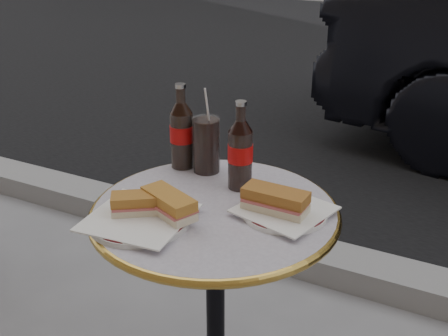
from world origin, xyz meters
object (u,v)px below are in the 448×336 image
at_px(cola_bottle_left, 182,126).
at_px(plate_left, 139,220).
at_px(bistro_table, 216,325).
at_px(cola_bottle_right, 240,145).
at_px(cola_glass, 206,145).
at_px(plate_right, 284,212).

bearing_deg(cola_bottle_left, plate_left, -76.39).
bearing_deg(plate_left, bistro_table, 50.63).
bearing_deg(cola_bottle_right, cola_glass, 158.32).
relative_size(bistro_table, plate_left, 3.07).
bearing_deg(cola_glass, bistro_table, -55.82).
bearing_deg(cola_bottle_right, plate_left, -114.32).
xyz_separation_m(cola_bottle_left, cola_glass, (0.08, 0.00, -0.04)).
height_order(cola_bottle_right, cola_glass, cola_bottle_right).
relative_size(bistro_table, cola_bottle_right, 3.06).
height_order(cola_bottle_left, cola_glass, cola_bottle_left).
xyz_separation_m(cola_bottle_left, cola_bottle_right, (0.21, -0.05, -0.00)).
bearing_deg(cola_bottle_left, cola_glass, 2.92).
xyz_separation_m(plate_right, cola_bottle_left, (-0.37, 0.13, 0.12)).
relative_size(cola_bottle_right, cola_glass, 1.51).
xyz_separation_m(bistro_table, cola_bottle_right, (0.01, 0.13, 0.49)).
distance_m(bistro_table, plate_left, 0.42).
xyz_separation_m(plate_left, cola_bottle_left, (-0.08, 0.33, 0.12)).
height_order(bistro_table, plate_right, plate_right).
bearing_deg(bistro_table, plate_left, -129.37).
bearing_deg(plate_left, plate_right, 34.26).
bearing_deg(plate_right, cola_bottle_left, 160.18).
xyz_separation_m(plate_left, plate_right, (0.29, 0.20, -0.00)).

